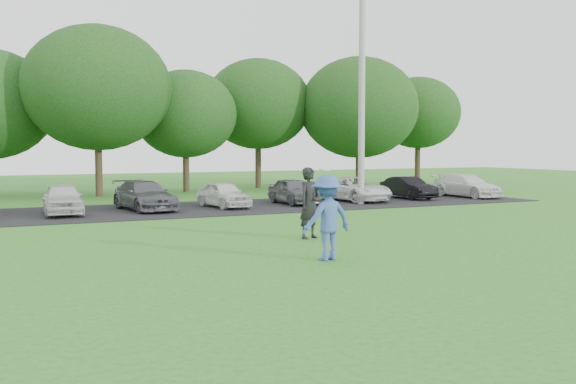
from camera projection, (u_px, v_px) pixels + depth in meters
ground at (357, 261)px, 14.14m from camera, size 100.00×100.00×0.00m
parking_lot at (186, 209)px, 25.83m from camera, size 32.00×6.50×0.03m
utility_pole at (362, 95)px, 27.70m from camera, size 0.28×0.28×9.49m
frisbee_player at (327, 218)px, 14.17m from camera, size 1.30×0.85×2.05m
camera_bystander at (310, 203)px, 17.52m from camera, size 0.83×0.68×1.95m
parked_cars at (166, 195)px, 25.57m from camera, size 30.82×4.51×1.19m
tree_row at (160, 103)px, 34.92m from camera, size 42.39×9.85×8.64m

